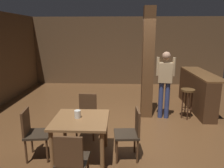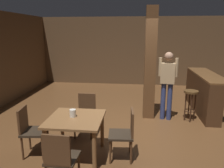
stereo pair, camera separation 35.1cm
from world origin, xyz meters
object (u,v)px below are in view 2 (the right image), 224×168
at_px(chair_north, 86,112).
at_px(bar_counter, 202,92).
at_px(chair_east, 125,132).
at_px(dining_table, 76,124).
at_px(standing_person, 167,81).
at_px(chair_west, 30,129).
at_px(bar_stool_near, 191,98).
at_px(napkin_cup, 73,113).
at_px(chair_south, 61,157).

distance_m(chair_north, bar_counter, 3.42).
bearing_deg(chair_east, dining_table, -178.44).
bearing_deg(standing_person, chair_west, -142.98).
height_order(chair_north, bar_counter, bar_counter).
bearing_deg(chair_north, dining_table, -88.14).
relative_size(dining_table, chair_north, 1.06).
bearing_deg(bar_stool_near, dining_table, -141.28).
bearing_deg(napkin_cup, chair_south, -84.84).
bearing_deg(chair_east, napkin_cup, 179.33).
bearing_deg(napkin_cup, bar_stool_near, 37.56).
height_order(chair_south, napkin_cup, chair_south).
height_order(chair_north, napkin_cup, chair_north).
relative_size(dining_table, bar_stool_near, 1.21).
relative_size(chair_north, standing_person, 0.52).
relative_size(chair_east, bar_counter, 0.39).
distance_m(dining_table, napkin_cup, 0.20).
xyz_separation_m(standing_person, bar_counter, (1.07, 0.74, -0.46)).
bearing_deg(bar_counter, chair_east, -127.02).
bearing_deg(chair_west, bar_counter, 36.38).
bearing_deg(chair_north, napkin_cup, -92.06).
height_order(chair_east, bar_stool_near, chair_east).
xyz_separation_m(chair_north, bar_counter, (2.90, 1.82, 0.04)).
distance_m(chair_south, bar_stool_near, 3.65).
xyz_separation_m(dining_table, chair_south, (0.02, -0.87, -0.11)).
bearing_deg(napkin_cup, chair_north, 87.94).
distance_m(chair_west, standing_person, 3.33).
xyz_separation_m(chair_south, bar_counter, (2.85, 3.55, 0.04)).
height_order(standing_person, bar_stool_near, standing_person).
relative_size(chair_west, bar_counter, 0.39).
height_order(chair_north, bar_stool_near, chair_north).
height_order(chair_north, chair_west, same).
height_order(dining_table, standing_person, standing_person).
bearing_deg(bar_counter, napkin_cup, -137.88).
bearing_deg(bar_counter, bar_stool_near, -122.25).
bearing_deg(bar_counter, chair_north, -147.82).
height_order(chair_west, napkin_cup, chair_west).
bearing_deg(napkin_cup, chair_west, -174.24).
height_order(dining_table, chair_north, chair_north).
relative_size(chair_north, chair_south, 1.00).
bearing_deg(dining_table, napkin_cup, 149.10).
xyz_separation_m(chair_west, bar_stool_near, (3.21, 1.96, 0.08)).
height_order(napkin_cup, bar_counter, bar_counter).
bearing_deg(bar_counter, chair_south, -128.70).
bearing_deg(chair_east, chair_north, 136.98).
xyz_separation_m(chair_north, chair_south, (0.05, -1.73, 0.00)).
bearing_deg(bar_stool_near, chair_north, -156.39).
xyz_separation_m(chair_south, bar_stool_near, (2.36, 2.78, 0.08)).
bearing_deg(bar_counter, standing_person, -145.24).
xyz_separation_m(dining_table, standing_person, (1.80, 1.94, 0.39)).
relative_size(dining_table, napkin_cup, 6.96).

